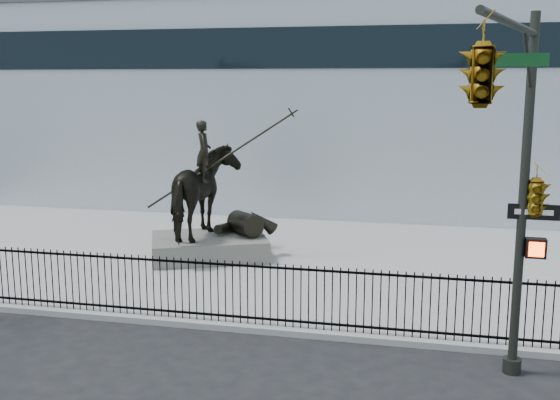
# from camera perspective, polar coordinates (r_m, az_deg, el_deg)

# --- Properties ---
(ground) EXTENTS (120.00, 120.00, 0.00)m
(ground) POSITION_cam_1_polar(r_m,az_deg,el_deg) (14.94, -8.82, -12.43)
(ground) COLOR black
(ground) RESTS_ON ground
(plaza) EXTENTS (30.00, 12.00, 0.15)m
(plaza) POSITION_cam_1_polar(r_m,az_deg,el_deg) (21.22, -1.92, -5.15)
(plaza) COLOR gray
(plaza) RESTS_ON ground
(building) EXTENTS (44.00, 14.00, 9.00)m
(building) POSITION_cam_1_polar(r_m,az_deg,el_deg) (33.21, 3.73, 8.22)
(building) COLOR silver
(building) RESTS_ON ground
(picket_fence) EXTENTS (22.10, 0.10, 1.50)m
(picket_fence) POSITION_cam_1_polar(r_m,az_deg,el_deg) (15.72, -7.24, -7.70)
(picket_fence) COLOR black
(picket_fence) RESTS_ON plaza
(statue_plinth) EXTENTS (4.27, 3.68, 0.67)m
(statue_plinth) POSITION_cam_1_polar(r_m,az_deg,el_deg) (21.20, -6.19, -4.07)
(statue_plinth) COLOR #56554F
(statue_plinth) RESTS_ON plaza
(equestrian_statue) EXTENTS (4.26, 3.57, 3.90)m
(equestrian_statue) POSITION_cam_1_polar(r_m,az_deg,el_deg) (20.84, -6.09, 0.60)
(equestrian_statue) COLOR black
(equestrian_statue) RESTS_ON statue_plinth
(traffic_signal_right) EXTENTS (2.17, 6.86, 7.00)m
(traffic_signal_right) POSITION_cam_1_polar(r_m,az_deg,el_deg) (10.90, 19.56, 4.98)
(traffic_signal_right) COLOR black
(traffic_signal_right) RESTS_ON ground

